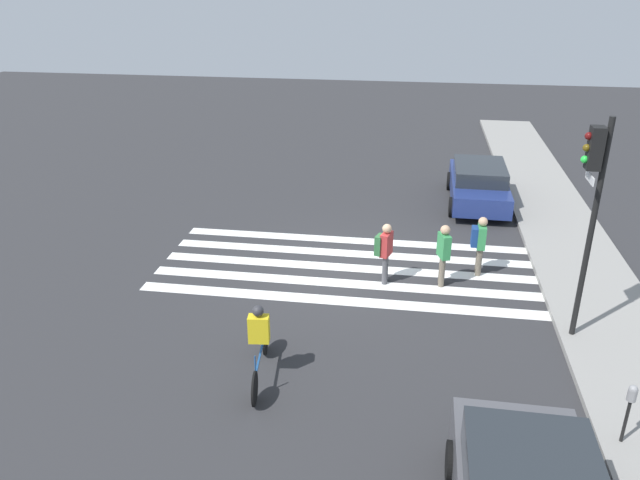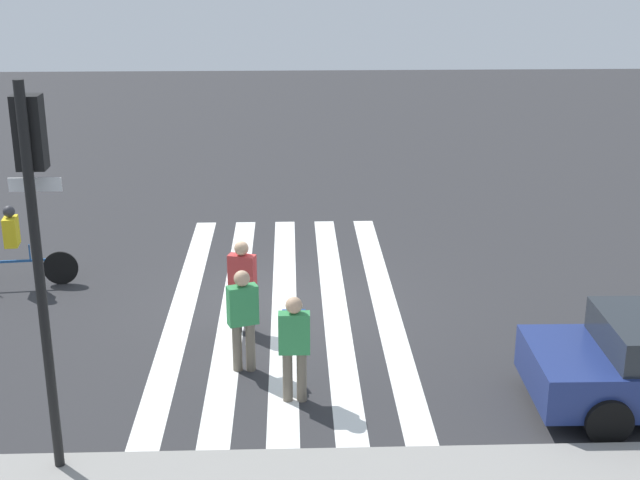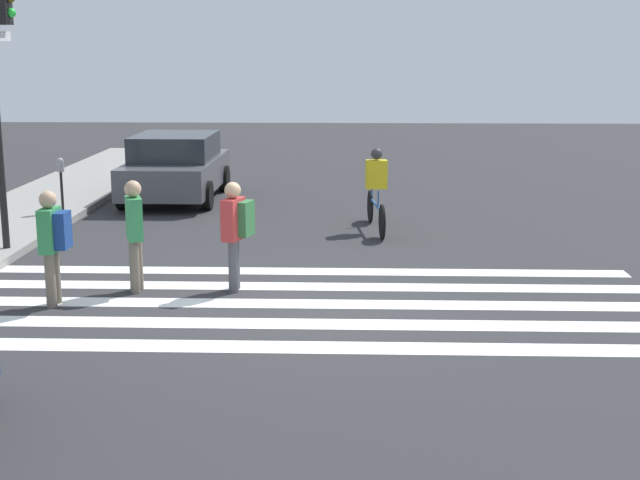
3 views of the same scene
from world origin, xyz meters
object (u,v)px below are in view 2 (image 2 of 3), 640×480
at_px(pedestrian_adult_tall_backpack, 242,279).
at_px(pedestrian_adult_blue_shirt, 243,315).
at_px(pedestrian_adult_yellow_jacket, 294,340).
at_px(cyclist_near_curb, 13,244).
at_px(traffic_light, 35,208).

xyz_separation_m(pedestrian_adult_tall_backpack, pedestrian_adult_blue_shirt, (-0.09, 1.47, -0.02)).
bearing_deg(pedestrian_adult_yellow_jacket, cyclist_near_curb, -40.27).
relative_size(traffic_light, pedestrian_adult_yellow_jacket, 3.05).
relative_size(pedestrian_adult_blue_shirt, cyclist_near_curb, 0.71).
bearing_deg(traffic_light, pedestrian_adult_yellow_jacket, -150.02).
distance_m(traffic_light, cyclist_near_curb, 7.16).
bearing_deg(traffic_light, cyclist_near_curb, -69.43).
bearing_deg(traffic_light, pedestrian_adult_blue_shirt, -129.36).
bearing_deg(pedestrian_adult_tall_backpack, pedestrian_adult_yellow_jacket, 127.05).
distance_m(pedestrian_adult_blue_shirt, pedestrian_adult_yellow_jacket, 1.22).
xyz_separation_m(traffic_light, cyclist_near_curb, (2.35, -6.26, -2.56)).
bearing_deg(pedestrian_adult_tall_backpack, cyclist_near_curb, -8.71).
height_order(pedestrian_adult_tall_backpack, pedestrian_adult_yellow_jacket, pedestrian_adult_tall_backpack).
distance_m(traffic_light, pedestrian_adult_tall_backpack, 5.22).
bearing_deg(cyclist_near_curb, traffic_light, 104.31).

